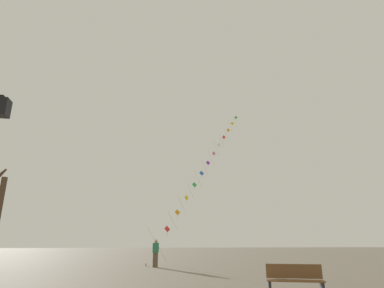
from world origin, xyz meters
The scene contains 4 objects.
ground_plane centered at (0.00, 20.00, 0.00)m, with size 160.00×160.00×0.00m, color #756B5B.
kite_train centered at (7.75, 30.07, 9.22)m, with size 11.58×14.65×17.49m.
kite_flyer centered at (2.28, 21.29, 0.90)m, with size 0.47×0.60×1.71m.
park_bench centered at (5.68, 9.21, 0.45)m, with size 1.65×0.98×0.89m.
Camera 1 is at (1.13, -0.03, 1.50)m, focal length 29.30 mm.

